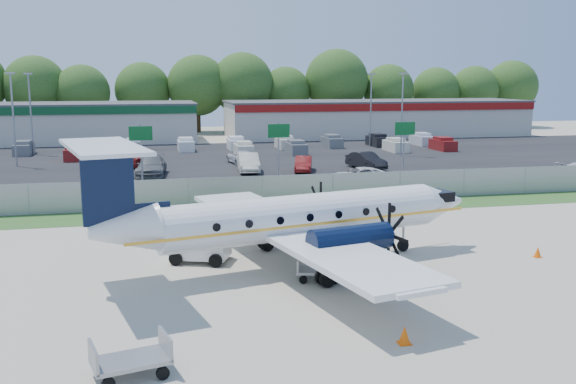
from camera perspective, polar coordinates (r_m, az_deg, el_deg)
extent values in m
plane|color=#B4AC98|center=(30.61, 2.47, -6.19)|extent=(170.00, 170.00, 0.00)
cube|color=#2D561E|center=(41.97, -1.79, -1.67)|extent=(170.00, 4.00, 0.02)
cube|color=black|center=(48.74, -3.34, -0.01)|extent=(170.00, 8.00, 0.02)
cube|color=black|center=(69.32, -6.16, 2.99)|extent=(170.00, 32.00, 0.02)
cube|color=gray|center=(43.71, -2.29, 0.13)|extent=(120.00, 0.02, 1.90)
cube|color=gray|center=(43.55, -2.30, 1.40)|extent=(120.00, 0.06, 0.06)
cube|color=gray|center=(43.89, -2.28, -1.09)|extent=(120.00, 0.06, 0.06)
cube|color=beige|center=(92.01, -22.91, 5.57)|extent=(46.00, 12.00, 5.00)
cube|color=#474749|center=(91.88, -23.02, 7.20)|extent=(46.40, 12.40, 0.24)
cube|color=#0F4723|center=(85.91, -23.71, 6.58)|extent=(46.00, 0.20, 1.00)
cube|color=beige|center=(96.62, 7.87, 6.46)|extent=(44.00, 12.00, 5.00)
cube|color=#474749|center=(96.49, 7.91, 8.01)|extent=(44.40, 12.40, 0.24)
cube|color=maroon|center=(90.83, 9.25, 7.45)|extent=(44.00, 0.20, 1.00)
cylinder|color=gray|center=(51.71, -12.89, 3.13)|extent=(0.14, 0.14, 5.00)
cube|color=#0C5923|center=(51.38, -12.97, 5.10)|extent=(1.80, 0.08, 1.10)
cylinder|color=gray|center=(52.81, -0.85, 3.53)|extent=(0.14, 0.14, 5.00)
cube|color=#0C5923|center=(52.48, -0.83, 5.46)|extent=(1.80, 0.08, 1.10)
cylinder|color=gray|center=(56.08, 10.24, 3.75)|extent=(0.14, 0.14, 5.00)
cube|color=#0C5923|center=(55.77, 10.36, 5.57)|extent=(1.80, 0.08, 1.10)
cylinder|color=gray|center=(67.61, -23.21, 5.87)|extent=(0.18, 0.18, 9.00)
cube|color=gray|center=(67.48, -23.48, 9.68)|extent=(0.90, 0.35, 0.18)
cylinder|color=gray|center=(72.01, 10.09, 6.75)|extent=(0.18, 0.18, 9.00)
cube|color=gray|center=(71.90, 10.20, 10.33)|extent=(0.90, 0.35, 0.18)
cylinder|color=gray|center=(77.45, -21.89, 6.41)|extent=(0.18, 0.18, 9.00)
cube|color=gray|center=(77.34, -22.11, 9.73)|extent=(0.90, 0.35, 0.18)
cylinder|color=gray|center=(81.32, 7.37, 7.20)|extent=(0.18, 0.18, 9.00)
cube|color=gray|center=(81.21, 7.44, 10.37)|extent=(0.90, 0.35, 0.18)
cylinder|color=white|center=(29.44, 1.36, -2.18)|extent=(13.61, 4.97, 2.05)
cone|color=white|center=(33.69, 13.50, -0.89)|extent=(2.77, 2.52, 2.05)
cone|color=white|center=(26.83, -14.41, -3.26)|extent=(3.19, 2.62, 2.05)
cube|color=black|center=(33.49, 13.24, -0.28)|extent=(1.26, 1.58, 0.49)
cube|color=white|center=(29.34, 0.41, -3.41)|extent=(7.55, 19.29, 0.24)
cylinder|color=black|center=(27.18, 5.56, -4.21)|extent=(3.84, 1.97, 1.19)
cylinder|color=black|center=(32.56, -0.10, -1.75)|extent=(3.84, 1.97, 1.19)
cube|color=black|center=(26.38, -15.73, 0.52)|extent=(2.04, 0.64, 3.13)
cube|color=white|center=(26.15, -16.13, 3.88)|extent=(4.00, 7.10, 0.15)
cylinder|color=gray|center=(32.66, 10.20, -4.02)|extent=(0.13, 0.13, 1.40)
cylinder|color=black|center=(32.76, 10.18, -4.70)|extent=(0.63, 0.32, 0.60)
cylinder|color=black|center=(27.04, 3.32, -7.66)|extent=(0.77, 0.57, 0.69)
cylinder|color=black|center=(32.44, -2.00, -4.61)|extent=(0.77, 0.57, 0.69)
cube|color=white|center=(30.75, -7.78, -5.07)|extent=(3.04, 2.44, 0.74)
cube|color=white|center=(30.45, -6.85, -4.07)|extent=(1.59, 1.71, 0.53)
cube|color=black|center=(30.33, -5.98, -4.07)|extent=(0.60, 1.15, 0.42)
cylinder|color=black|center=(30.34, -9.94, -5.86)|extent=(0.68, 0.45, 0.63)
cylinder|color=black|center=(31.85, -8.99, -5.06)|extent=(0.68, 0.45, 0.63)
cylinder|color=black|center=(29.80, -6.45, -6.07)|extent=(0.68, 0.45, 0.63)
cylinder|color=black|center=(31.33, -5.66, -5.24)|extent=(0.68, 0.45, 0.63)
cube|color=gray|center=(27.79, 2.78, -6.97)|extent=(2.15, 1.61, 0.12)
cube|color=gray|center=(27.71, 0.88, -6.39)|extent=(0.37, 1.13, 0.58)
cube|color=gray|center=(27.73, 4.68, -6.41)|extent=(0.37, 1.13, 0.58)
cylinder|color=black|center=(27.37, 1.36, -7.81)|extent=(0.36, 0.20, 0.35)
cylinder|color=black|center=(28.37, 1.40, -7.15)|extent=(0.36, 0.20, 0.35)
cylinder|color=black|center=(27.38, 4.20, -7.82)|extent=(0.36, 0.20, 0.35)
cylinder|color=black|center=(28.39, 4.13, -7.16)|extent=(0.36, 0.20, 0.35)
cube|color=gray|center=(19.81, -13.80, -14.35)|extent=(2.45, 1.80, 0.13)
cube|color=gray|center=(19.51, -16.92, -13.84)|extent=(0.40, 1.30, 0.66)
cube|color=gray|center=(19.90, -10.83, -13.08)|extent=(0.40, 1.30, 0.66)
cylinder|color=black|center=(19.27, -15.66, -16.15)|extent=(0.42, 0.22, 0.40)
cylinder|color=black|center=(20.35, -16.33, -14.71)|extent=(0.42, 0.22, 0.40)
cylinder|color=black|center=(19.56, -11.07, -15.53)|extent=(0.42, 0.22, 0.40)
cylinder|color=black|center=(20.63, -12.00, -14.16)|extent=(0.42, 0.22, 0.40)
cone|color=#FF5D08|center=(33.50, 21.31, -4.99)|extent=(0.35, 0.35, 0.52)
cube|color=#FF5D08|center=(33.57, 21.28, -5.39)|extent=(0.37, 0.37, 0.03)
cone|color=#FF5D08|center=(21.83, 10.31, -12.39)|extent=(0.40, 0.40, 0.60)
cube|color=#FF5D08|center=(21.95, 10.29, -13.08)|extent=(0.42, 0.42, 0.03)
cone|color=#FF5D08|center=(35.97, 4.97, -3.24)|extent=(0.40, 0.40, 0.59)
cube|color=#FF5D08|center=(36.04, 4.96, -3.67)|extent=(0.42, 0.42, 0.03)
imported|color=silver|center=(52.51, 6.36, 0.67)|extent=(5.13, 2.62, 1.39)
imported|color=silver|center=(58.67, -15.20, 1.37)|extent=(3.59, 5.35, 1.67)
imported|color=#595B5E|center=(58.16, -12.02, 1.43)|extent=(2.98, 6.08, 1.70)
imported|color=beige|center=(59.25, -3.53, 1.80)|extent=(2.24, 5.33, 1.71)
imported|color=maroon|center=(59.37, 1.38, 1.83)|extent=(2.60, 4.53, 1.41)
imported|color=black|center=(61.45, 6.95, 2.04)|extent=(2.88, 5.13, 1.60)
imported|color=maroon|center=(63.90, -12.96, 2.17)|extent=(2.81, 5.41, 1.50)
imported|color=silver|center=(64.92, -4.14, 2.53)|extent=(2.91, 5.08, 1.33)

